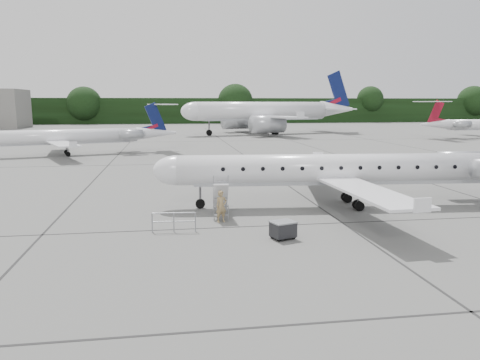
{
  "coord_description": "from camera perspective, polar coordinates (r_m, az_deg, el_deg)",
  "views": [
    {
      "loc": [
        -12.53,
        -21.79,
        6.56
      ],
      "look_at": [
        -8.64,
        3.62,
        2.3
      ],
      "focal_mm": 35.0,
      "sensor_mm": 36.0,
      "label": 1
    }
  ],
  "objects": [
    {
      "name": "ground",
      "position": [
        25.97,
        20.59,
        -5.84
      ],
      "size": [
        320.0,
        320.0,
        0.0
      ],
      "primitive_type": "plane",
      "color": "slate",
      "rests_on": "ground"
    },
    {
      "name": "treeline",
      "position": [
        152.32,
        -4.03,
        8.43
      ],
      "size": [
        260.0,
        4.0,
        8.0
      ],
      "primitive_type": "cube",
      "color": "black",
      "rests_on": "ground"
    },
    {
      "name": "main_regional_jet",
      "position": [
        30.17,
        12.03,
        3.1
      ],
      "size": [
        27.53,
        20.79,
        6.71
      ],
      "primitive_type": null,
      "rotation": [
        0.0,
        0.0,
        -0.08
      ],
      "color": "silver",
      "rests_on": "ground"
    },
    {
      "name": "airstair",
      "position": [
        27.19,
        -2.4,
        -2.29
      ],
      "size": [
        1.03,
        2.42,
        2.1
      ],
      "primitive_type": null,
      "rotation": [
        0.0,
        0.0,
        -0.08
      ],
      "color": "silver",
      "rests_on": "ground"
    },
    {
      "name": "passenger",
      "position": [
        25.92,
        -2.3,
        -3.23
      ],
      "size": [
        0.75,
        0.61,
        1.78
      ],
      "primitive_type": "imported",
      "rotation": [
        0.0,
        0.0,
        0.33
      ],
      "color": "#947B50",
      "rests_on": "ground"
    },
    {
      "name": "safety_railing",
      "position": [
        24.26,
        -8.07,
        -5.15
      ],
      "size": [
        2.2,
        0.26,
        1.0
      ],
      "primitive_type": null,
      "rotation": [
        0.0,
        0.0,
        -0.08
      ],
      "color": "gray",
      "rests_on": "ground"
    },
    {
      "name": "baggage_cart",
      "position": [
        22.94,
        5.27,
        -6.03
      ],
      "size": [
        1.31,
        1.18,
        0.94
      ],
      "primitive_type": null,
      "rotation": [
        0.0,
        0.0,
        0.33
      ],
      "color": "black",
      "rests_on": "ground"
    },
    {
      "name": "bg_narrowbody",
      "position": [
        98.93,
        2.7,
        9.49
      ],
      "size": [
        42.86,
        35.34,
        13.4
      ],
      "primitive_type": null,
      "rotation": [
        0.0,
        0.0,
        0.25
      ],
      "color": "silver",
      "rests_on": "ground"
    },
    {
      "name": "bg_regional_left",
      "position": [
        62.6,
        -21.29,
        5.75
      ],
      "size": [
        28.75,
        23.95,
        6.51
      ],
      "primitive_type": null,
      "rotation": [
        0.0,
        0.0,
        0.28
      ],
      "color": "silver",
      "rests_on": "ground"
    }
  ]
}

